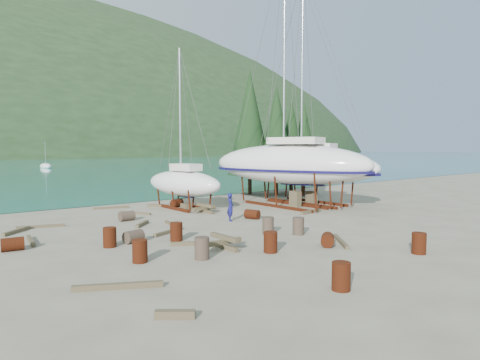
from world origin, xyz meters
TOP-DOWN VIEW (x-y plane):
  - ground at (0.00, 0.00)m, footprint 600.00×600.00m
  - far_house_right at (30.00, 190.00)m, footprint 6.60×5.60m
  - cypress_near_right at (12.50, 12.00)m, footprint 3.60×3.60m
  - cypress_mid_right at (14.00, 10.00)m, footprint 3.06×3.06m
  - cypress_back_left at (11.00, 14.00)m, footprint 4.14×4.14m
  - cypress_far_right at (15.50, 13.00)m, footprint 3.24×3.24m
  - moored_boat_mid at (10.00, 80.00)m, footprint 2.00×5.00m
  - large_sailboat_near at (8.03, 5.90)m, footprint 7.52×13.15m
  - large_sailboat_far at (9.89, 5.90)m, footprint 6.97×11.71m
  - small_sailboat_shore at (1.13, 9.69)m, footprint 3.42×7.40m
  - worker at (0.62, 3.52)m, footprint 0.63×0.73m
  - drum_0 at (-7.72, -1.60)m, footprint 0.58×0.58m
  - drum_2 at (-11.13, 3.49)m, footprint 0.95×0.69m
  - drum_3 at (-4.31, -8.46)m, footprint 0.58×0.58m
  - drum_4 at (1.20, 10.76)m, footprint 1.00×0.80m
  - drum_5 at (-0.26, -0.74)m, footprint 0.58×0.58m
  - drum_6 at (2.11, 3.26)m, footprint 0.86×1.03m
  - drum_7 at (1.88, -7.63)m, footprint 0.58×0.58m
  - drum_8 at (-7.63, 1.57)m, footprint 0.58×0.58m
  - drum_9 at (-4.19, 7.48)m, footprint 0.90×0.62m
  - drum_10 at (-2.76, -3.60)m, footprint 0.58×0.58m
  - drum_12 at (-0.00, -4.37)m, footprint 1.05×1.00m
  - drum_14 at (-4.69, 0.82)m, footprint 0.58×0.58m
  - drum_15 at (-6.43, 1.72)m, footprint 1.00×0.79m
  - drum_16 at (-5.60, -2.70)m, footprint 0.58×0.58m
  - drum_17 at (0.84, -1.80)m, footprint 0.58×0.58m
  - timber_0 at (-2.91, 13.00)m, footprint 2.44×0.85m
  - timber_1 at (6.74, 2.58)m, footprint 2.12×0.44m
  - timber_2 at (-10.16, 7.61)m, footprint 1.58×1.50m
  - timber_4 at (-4.28, 2.51)m, footprint 1.78×0.89m
  - timber_5 at (0.98, -4.33)m, footprint 1.82×2.14m
  - timber_6 at (0.30, 11.50)m, footprint 1.55×1.58m
  - timber_8 at (-4.17, 5.47)m, footprint 1.35×1.33m
  - timber_9 at (-2.67, 9.60)m, footprint 1.26×2.21m
  - timber_11 at (-2.90, 4.21)m, footprint 0.56×2.44m
  - timber_12 at (-4.51, -0.51)m, footprint 1.95×1.29m
  - timber_13 at (-9.42, -7.15)m, footprint 0.95×0.81m
  - timber_14 at (-9.63, -4.03)m, footprint 2.53×1.46m
  - timber_15 at (-8.79, 8.36)m, footprint 2.38×0.90m
  - timber_17 at (-10.12, 4.74)m, footprint 0.44×2.26m
  - timber_pile_fore at (-3.88, -1.85)m, footprint 1.80×1.80m
  - timber_pile_aft at (1.26, 7.21)m, footprint 1.80×1.80m

SIDE VIEW (x-z plane):
  - ground at x=0.00m, z-range 0.00..0.00m
  - timber_0 at x=-2.91m, z-range 0.00..0.14m
  - timber_15 at x=-8.79m, z-range 0.00..0.15m
  - timber_9 at x=-2.67m, z-range 0.00..0.15m
  - timber_11 at x=-2.90m, z-range 0.00..0.15m
  - timber_5 at x=0.98m, z-range 0.00..0.16m
  - timber_17 at x=-10.12m, z-range 0.00..0.16m
  - timber_12 at x=-4.51m, z-range 0.00..0.17m
  - timber_4 at x=-4.28m, z-range 0.00..0.17m
  - timber_14 at x=-9.63m, z-range 0.00..0.18m
  - timber_2 at x=-10.16m, z-range 0.00..0.19m
  - timber_8 at x=-4.17m, z-range 0.00..0.19m
  - timber_6 at x=0.30m, z-range 0.00..0.19m
  - timber_1 at x=6.74m, z-range 0.00..0.19m
  - timber_13 at x=-9.42m, z-range 0.00..0.22m
  - drum_2 at x=-11.13m, z-range 0.00..0.58m
  - drum_4 at x=1.20m, z-range 0.00..0.58m
  - drum_6 at x=2.11m, z-range 0.00..0.58m
  - drum_9 at x=-4.19m, z-range 0.00..0.58m
  - drum_12 at x=0.00m, z-range 0.00..0.58m
  - drum_15 at x=-6.43m, z-range 0.00..0.58m
  - timber_pile_fore at x=-3.88m, z-range 0.00..0.60m
  - timber_pile_aft at x=1.26m, z-range 0.00..0.60m
  - moored_boat_mid at x=10.00m, z-range -2.64..3.41m
  - drum_0 at x=-7.72m, z-range 0.00..0.88m
  - drum_3 at x=-4.31m, z-range 0.00..0.88m
  - drum_5 at x=-0.26m, z-range 0.00..0.88m
  - drum_7 at x=1.88m, z-range 0.00..0.88m
  - drum_8 at x=-7.63m, z-range 0.00..0.88m
  - drum_10 at x=-2.76m, z-range 0.00..0.88m
  - drum_14 at x=-4.69m, z-range 0.00..0.88m
  - drum_16 at x=-5.60m, z-range 0.00..0.88m
  - drum_17 at x=0.84m, z-range 0.00..0.88m
  - worker at x=0.62m, z-range 0.00..1.68m
  - small_sailboat_shore at x=1.13m, z-range -3.82..7.57m
  - large_sailboat_far at x=9.89m, z-range -6.00..11.82m
  - far_house_right at x=30.00m, z-range 0.12..5.72m
  - large_sailboat_near at x=8.03m, z-range -6.75..13.15m
  - cypress_mid_right at x=14.00m, z-range 0.67..9.17m
  - cypress_far_right at x=15.50m, z-range 0.71..9.71m
  - cypress_near_right at x=12.50m, z-range 0.79..10.79m
  - cypress_back_left at x=11.00m, z-range 0.91..12.41m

